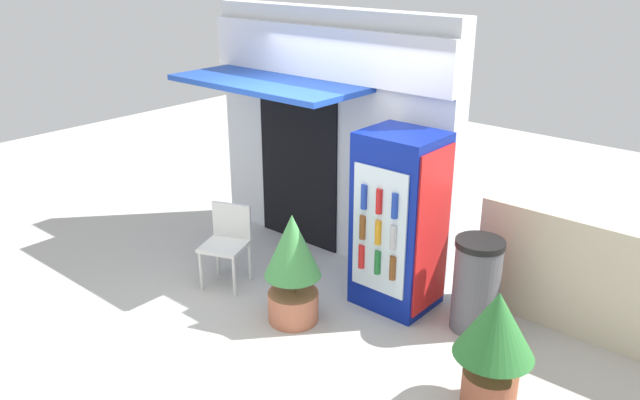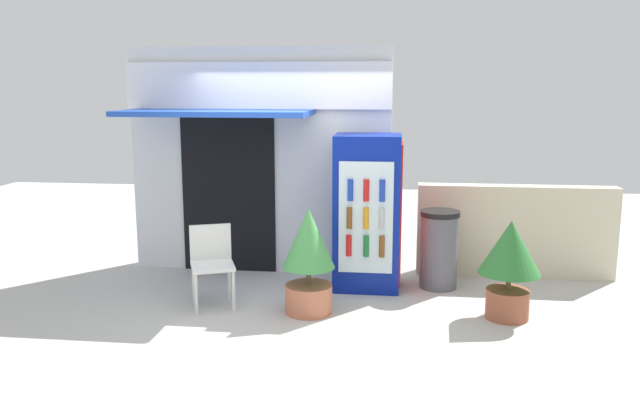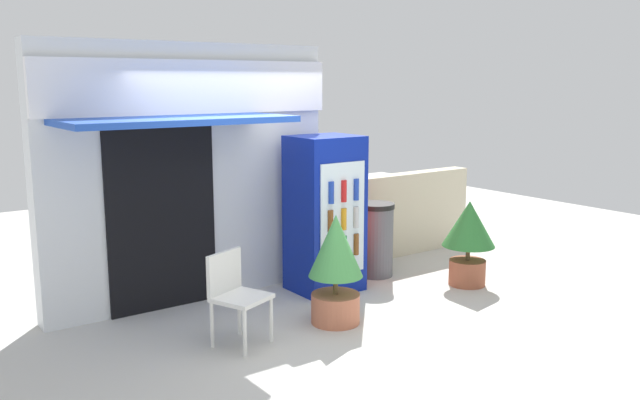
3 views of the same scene
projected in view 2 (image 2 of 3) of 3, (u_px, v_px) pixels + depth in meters
ground at (280, 309)px, 6.71m from camera, size 16.00×16.00×0.00m
storefront_building at (258, 156)px, 7.93m from camera, size 3.26×1.25×2.79m
drink_cooler at (368, 212)px, 7.30m from camera, size 0.77×0.70×1.79m
plastic_chair at (212, 259)px, 6.78m from camera, size 0.57×0.57×0.86m
potted_plant_near_shop at (309, 255)px, 6.51m from camera, size 0.54×0.54×1.11m
potted_plant_curbside at (510, 259)px, 6.34m from camera, size 0.62×0.62×1.01m
trash_bin at (439, 249)px, 7.36m from camera, size 0.45×0.45×0.91m
stone_boundary_wall at (515, 231)px, 7.79m from camera, size 2.38×0.24×1.13m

